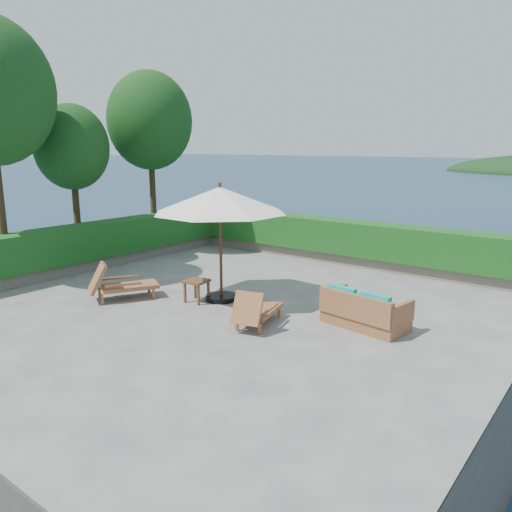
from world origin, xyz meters
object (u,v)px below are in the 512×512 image
Objects in this scene: side_table at (197,284)px; wicker_loveseat at (364,312)px; patio_umbrella at (220,201)px; lounge_right at (256,310)px; lounge_left at (120,284)px.

side_table is 0.31× the size of wicker_loveseat.
side_table is at bearing -128.53° from patio_umbrella.
patio_umbrella is 2.71× the size of lounge_right.
patio_umbrella reaches higher than lounge_left.
patio_umbrella reaches higher than lounge_right.
lounge_right reaches higher than side_table.
patio_umbrella is 3.14m from lounge_left.
patio_umbrella is at bearing 51.47° from side_table.
patio_umbrella reaches higher than side_table.
lounge_left is at bearing 173.77° from lounge_right.
side_table is at bearing -159.73° from wicker_loveseat.
patio_umbrella is 2.41× the size of lounge_left.
lounge_left is (-1.96, -1.44, -1.98)m from patio_umbrella.
lounge_right is 2.74× the size of side_table.
lounge_left is 5.76m from wicker_loveseat.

